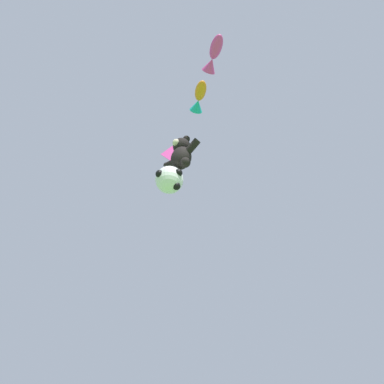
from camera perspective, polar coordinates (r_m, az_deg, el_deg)
teddy_bear_kite at (r=11.16m, az=-2.42°, el=8.38°), size 2.07×0.91×2.10m
soccer_ball_kite at (r=9.99m, az=-4.99°, el=2.74°), size 1.21×1.20×1.11m
fish_kite_tangerine at (r=12.64m, az=1.52°, el=20.09°), size 1.50×1.27×0.62m
fish_kite_magenta at (r=12.03m, az=4.73°, el=27.85°), size 1.52×1.18×0.59m
diamond_kite at (r=15.64m, az=-4.49°, el=8.16°), size 1.13×0.88×3.01m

